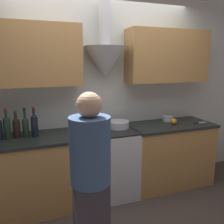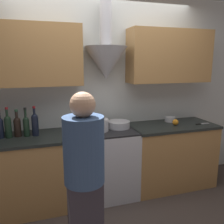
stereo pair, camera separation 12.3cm
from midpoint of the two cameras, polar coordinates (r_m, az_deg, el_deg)
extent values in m
plane|color=#423833|center=(3.11, 2.47, -21.74)|extent=(12.00, 12.00, 0.00)
cube|color=silver|center=(3.23, -1.21, 4.38)|extent=(8.40, 0.06, 2.60)
cone|color=silver|center=(3.03, -0.28, 11.75)|extent=(0.54, 0.54, 0.40)
cylinder|color=silver|center=(3.07, -0.29, 21.47)|extent=(0.15, 0.15, 0.63)
cube|color=#B27F47|center=(2.90, -21.59, 12.64)|extent=(1.52, 0.32, 0.70)
cube|color=#B27F47|center=(3.40, 14.69, 12.83)|extent=(1.16, 0.32, 0.70)
cube|color=#B27F47|center=(3.04, -19.75, -14.14)|extent=(1.52, 0.60, 0.85)
cube|color=black|center=(2.88, -20.37, -6.17)|extent=(1.54, 0.62, 0.03)
cube|color=#B27F47|center=(3.52, 14.81, -10.13)|extent=(1.16, 0.60, 0.85)
cube|color=black|center=(3.38, 15.21, -3.17)|extent=(1.19, 0.62, 0.03)
cube|color=silver|center=(3.16, 0.58, -12.21)|extent=(0.63, 0.60, 0.86)
cube|color=black|center=(2.92, 2.43, -15.06)|extent=(0.44, 0.01, 0.39)
cube|color=black|center=(3.00, 0.60, -4.49)|extent=(0.63, 0.60, 0.02)
cube|color=silver|center=(3.27, -0.88, -4.23)|extent=(0.63, 0.06, 0.10)
cylinder|color=black|center=(2.91, -24.18, -3.90)|extent=(0.07, 0.07, 0.19)
sphere|color=black|center=(2.89, -24.34, -2.05)|extent=(0.07, 0.07, 0.07)
cylinder|color=black|center=(2.89, -22.59, -3.66)|extent=(0.07, 0.07, 0.21)
sphere|color=black|center=(2.87, -22.76, -1.59)|extent=(0.07, 0.07, 0.07)
cylinder|color=black|center=(2.86, -22.86, -0.33)|extent=(0.03, 0.03, 0.10)
cylinder|color=maroon|center=(2.84, -22.96, 0.82)|extent=(0.03, 0.03, 0.02)
cylinder|color=black|center=(2.90, -20.65, -3.76)|extent=(0.08, 0.08, 0.18)
sphere|color=black|center=(2.88, -20.78, -2.00)|extent=(0.08, 0.08, 0.08)
cylinder|color=black|center=(2.87, -20.88, -0.76)|extent=(0.03, 0.03, 0.09)
cylinder|color=#234C33|center=(2.86, -20.96, 0.34)|extent=(0.03, 0.03, 0.02)
cylinder|color=black|center=(2.88, -18.76, -3.65)|extent=(0.07, 0.07, 0.19)
sphere|color=black|center=(2.86, -18.88, -1.79)|extent=(0.07, 0.07, 0.07)
cylinder|color=black|center=(2.84, -18.97, -0.45)|extent=(0.03, 0.03, 0.11)
cylinder|color=black|center=(2.83, -19.06, 0.81)|extent=(0.03, 0.03, 0.02)
cylinder|color=black|center=(2.87, -16.85, -3.32)|extent=(0.08, 0.08, 0.22)
sphere|color=black|center=(2.84, -16.98, -1.19)|extent=(0.07, 0.07, 0.07)
cylinder|color=black|center=(2.83, -17.05, 0.02)|extent=(0.03, 0.03, 0.09)
cylinder|color=maroon|center=(2.82, -17.12, 1.11)|extent=(0.03, 0.03, 0.02)
cylinder|color=silver|center=(2.94, -2.02, -3.15)|extent=(0.24, 0.24, 0.15)
cylinder|color=silver|center=(3.09, 2.76, -3.00)|extent=(0.29, 0.29, 0.09)
sphere|color=orange|center=(3.34, 16.05, -2.37)|extent=(0.08, 0.08, 0.08)
cylinder|color=silver|center=(3.52, 14.75, -1.67)|extent=(0.15, 0.15, 0.07)
cube|color=silver|center=(3.55, 22.32, -2.58)|extent=(0.13, 0.04, 0.01)
cube|color=black|center=(3.49, 21.04, -2.75)|extent=(0.08, 0.03, 0.01)
cylinder|color=#38517A|center=(1.81, -4.86, -9.13)|extent=(0.31, 0.31, 0.52)
sphere|color=tan|center=(1.72, -5.06, 1.74)|extent=(0.19, 0.19, 0.19)
camera|label=1|loc=(0.06, -88.77, 0.26)|focal=38.00mm
camera|label=2|loc=(0.06, 91.23, -0.26)|focal=38.00mm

